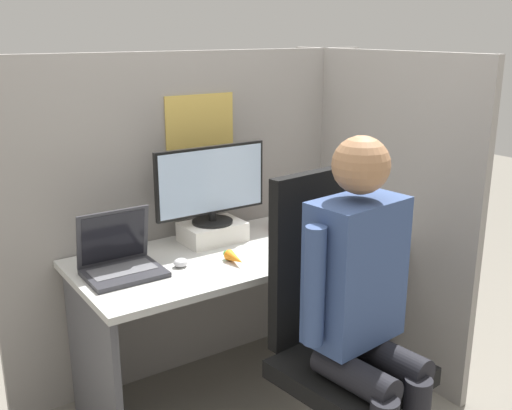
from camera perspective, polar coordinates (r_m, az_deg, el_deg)
name	(u,v)px	position (r m, az deg, el deg)	size (l,w,h in m)	color
cubicle_panel_back	(201,214)	(2.98, -5.24, -0.82)	(1.99, 0.05, 1.58)	gray
cubicle_panel_right	(373,209)	(3.11, 11.07, -0.41)	(0.04, 1.28, 1.58)	gray
desk	(240,284)	(2.79, -1.57, -7.51)	(1.49, 0.65, 0.72)	#B7B7B2
paper_box	(213,232)	(2.81, -4.15, -2.56)	(0.28, 0.20, 0.09)	white
monitor	(211,184)	(2.75, -4.28, 2.01)	(0.56, 0.19, 0.36)	black
laptop	(121,262)	(2.50, -12.76, -5.29)	(0.30, 0.24, 0.26)	#2D2D33
mouse	(181,263)	(2.53, -7.18, -5.46)	(0.06, 0.05, 0.04)	silver
stapler	(351,219)	(3.11, 9.05, -1.31)	(0.04, 0.15, 0.04)	#2D2D33
carrot_toy	(235,258)	(2.54, -2.01, -5.10)	(0.05, 0.13, 0.05)	orange
office_chair	(334,327)	(2.32, 7.40, -11.46)	(0.53, 0.57, 1.17)	black
person	(364,298)	(2.12, 10.28, -8.72)	(0.48, 0.45, 1.34)	black
coffee_mug	(278,220)	(2.98, 2.12, -1.43)	(0.09, 0.09, 0.09)	#A3332D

